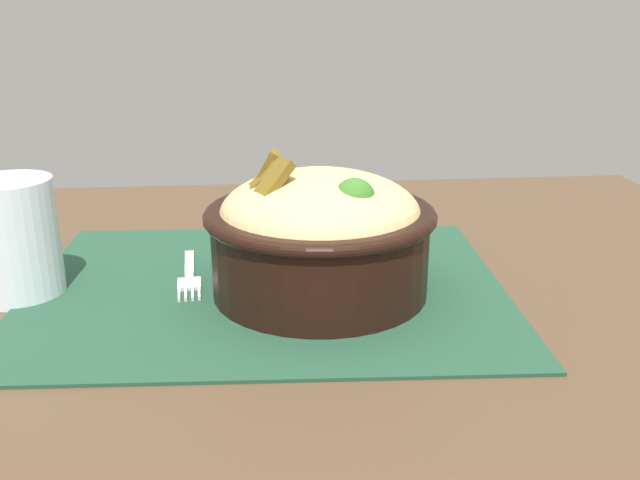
# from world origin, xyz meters

# --- Properties ---
(table) EXTENTS (1.09, 0.81, 0.74)m
(table) POSITION_xyz_m (0.00, 0.00, 0.65)
(table) COLOR #4C3826
(table) RESTS_ON ground_plane
(placemat) EXTENTS (0.46, 0.37, 0.00)m
(placemat) POSITION_xyz_m (0.01, -0.01, 0.74)
(placemat) COLOR #1E422D
(placemat) RESTS_ON table
(bowl) EXTENTS (0.24, 0.24, 0.13)m
(bowl) POSITION_xyz_m (-0.03, 0.01, 0.80)
(bowl) COLOR black
(bowl) RESTS_ON placemat
(fork) EXTENTS (0.03, 0.13, 0.00)m
(fork) POSITION_xyz_m (0.09, -0.03, 0.74)
(fork) COLOR silver
(fork) RESTS_ON placemat
(drinking_glass) EXTENTS (0.08, 0.08, 0.11)m
(drinking_glass) POSITION_xyz_m (0.24, -0.01, 0.78)
(drinking_glass) COLOR silver
(drinking_glass) RESTS_ON table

